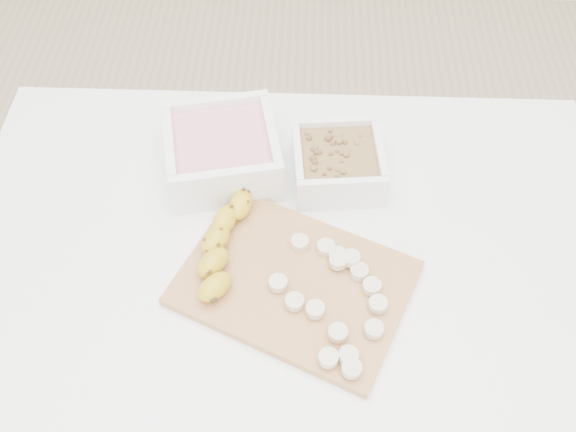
{
  "coord_description": "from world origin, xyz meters",
  "views": [
    {
      "loc": [
        0.02,
        -0.52,
        1.54
      ],
      "look_at": [
        0.0,
        0.03,
        0.81
      ],
      "focal_mm": 40.0,
      "sensor_mm": 36.0,
      "label": 1
    }
  ],
  "objects_px": {
    "bowl_granola": "(338,163)",
    "cutting_board": "(294,283)",
    "table": "(287,290)",
    "bowl_yogurt": "(222,151)",
    "banana": "(223,245)"
  },
  "relations": [
    {
      "from": "bowl_granola",
      "to": "cutting_board",
      "type": "height_order",
      "value": "bowl_granola"
    },
    {
      "from": "table",
      "to": "bowl_granola",
      "type": "xyz_separation_m",
      "value": [
        0.07,
        0.16,
        0.13
      ]
    },
    {
      "from": "bowl_granola",
      "to": "bowl_yogurt",
      "type": "bearing_deg",
      "value": 176.41
    },
    {
      "from": "table",
      "to": "banana",
      "type": "distance_m",
      "value": 0.16
    },
    {
      "from": "table",
      "to": "cutting_board",
      "type": "relative_size",
      "value": 3.22
    },
    {
      "from": "table",
      "to": "bowl_granola",
      "type": "relative_size",
      "value": 6.66
    },
    {
      "from": "table",
      "to": "banana",
      "type": "relative_size",
      "value": 5.24
    },
    {
      "from": "table",
      "to": "cutting_board",
      "type": "height_order",
      "value": "cutting_board"
    },
    {
      "from": "table",
      "to": "banana",
      "type": "height_order",
      "value": "banana"
    },
    {
      "from": "bowl_yogurt",
      "to": "cutting_board",
      "type": "bearing_deg",
      "value": -61.08
    },
    {
      "from": "cutting_board",
      "to": "banana",
      "type": "distance_m",
      "value": 0.12
    },
    {
      "from": "table",
      "to": "bowl_granola",
      "type": "bearing_deg",
      "value": 64.86
    },
    {
      "from": "table",
      "to": "cutting_board",
      "type": "xyz_separation_m",
      "value": [
        0.01,
        -0.05,
        0.1
      ]
    },
    {
      "from": "banana",
      "to": "bowl_granola",
      "type": "bearing_deg",
      "value": 65.45
    },
    {
      "from": "banana",
      "to": "cutting_board",
      "type": "bearing_deg",
      "value": -2.22
    }
  ]
}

